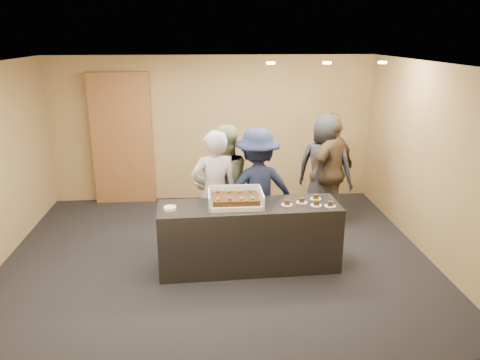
{
  "coord_description": "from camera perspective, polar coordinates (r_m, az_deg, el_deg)",
  "views": [
    {
      "loc": [
        -0.14,
        -6.16,
        3.07
      ],
      "look_at": [
        0.33,
        0.0,
        1.12
      ],
      "focal_mm": 35.0,
      "sensor_mm": 36.0,
      "label": 1
    }
  ],
  "objects": [
    {
      "name": "room",
      "position": [
        6.4,
        -2.95,
        1.87
      ],
      "size": [
        6.04,
        6.0,
        2.7
      ],
      "color": "black",
      "rests_on": "ground"
    },
    {
      "name": "serving_counter",
      "position": [
        6.35,
        1.11,
        -6.9
      ],
      "size": [
        2.43,
        0.8,
        0.9
      ],
      "primitive_type": "cube",
      "rotation": [
        0.0,
        0.0,
        0.04
      ],
      "color": "black",
      "rests_on": "floor"
    },
    {
      "name": "storage_cabinet",
      "position": [
        8.9,
        -14.16,
        4.87
      ],
      "size": [
        1.1,
        0.15,
        2.41
      ],
      "primitive_type": "cube",
      "color": "brown",
      "rests_on": "floor"
    },
    {
      "name": "cake_box",
      "position": [
        6.17,
        -0.55,
        -2.64
      ],
      "size": [
        0.71,
        0.49,
        0.21
      ],
      "color": "white",
      "rests_on": "serving_counter"
    },
    {
      "name": "sheet_cake",
      "position": [
        6.13,
        -0.54,
        -2.28
      ],
      "size": [
        0.61,
        0.42,
        0.12
      ],
      "color": "#3B230D",
      "rests_on": "cake_box"
    },
    {
      "name": "plate_stack",
      "position": [
        6.08,
        -8.53,
        -3.42
      ],
      "size": [
        0.16,
        0.16,
        0.04
      ],
      "primitive_type": "cylinder",
      "color": "white",
      "rests_on": "serving_counter"
    },
    {
      "name": "slice_a",
      "position": [
        6.21,
        5.76,
        -2.83
      ],
      "size": [
        0.15,
        0.15,
        0.07
      ],
      "color": "white",
      "rests_on": "serving_counter"
    },
    {
      "name": "slice_b",
      "position": [
        6.31,
        7.54,
        -2.54
      ],
      "size": [
        0.15,
        0.15,
        0.07
      ],
      "color": "white",
      "rests_on": "serving_counter"
    },
    {
      "name": "slice_c",
      "position": [
        6.24,
        9.29,
        -2.88
      ],
      "size": [
        0.15,
        0.15,
        0.07
      ],
      "color": "white",
      "rests_on": "serving_counter"
    },
    {
      "name": "slice_d",
      "position": [
        6.47,
        9.21,
        -2.11
      ],
      "size": [
        0.15,
        0.15,
        0.07
      ],
      "color": "white",
      "rests_on": "serving_counter"
    },
    {
      "name": "slice_e",
      "position": [
        6.24,
        10.94,
        -2.95
      ],
      "size": [
        0.15,
        0.15,
        0.07
      ],
      "color": "white",
      "rests_on": "serving_counter"
    },
    {
      "name": "person_server_grey",
      "position": [
        6.58,
        -3.09,
        -1.68
      ],
      "size": [
        0.73,
        0.55,
        1.82
      ],
      "primitive_type": "imported",
      "rotation": [
        0.0,
        0.0,
        3.32
      ],
      "color": "#A2A2A7",
      "rests_on": "floor"
    },
    {
      "name": "person_sage_man",
      "position": [
        6.89,
        -2.01,
        -0.76
      ],
      "size": [
        1.06,
        0.93,
        1.83
      ],
      "primitive_type": "imported",
      "rotation": [
        0.0,
        0.0,
        3.45
      ],
      "color": "gray",
      "rests_on": "floor"
    },
    {
      "name": "person_navy_man",
      "position": [
        6.78,
        2.14,
        -1.18
      ],
      "size": [
        1.26,
        0.85,
        1.8
      ],
      "primitive_type": "imported",
      "rotation": [
        0.0,
        0.0,
        3.3
      ],
      "color": "#171E3B",
      "rests_on": "floor"
    },
    {
      "name": "person_brown_extra",
      "position": [
        7.77,
        11.09,
        1.1
      ],
      "size": [
        1.12,
        1.04,
        1.85
      ],
      "primitive_type": "imported",
      "rotation": [
        0.0,
        0.0,
        3.84
      ],
      "color": "brown",
      "rests_on": "floor"
    },
    {
      "name": "person_dark_suit",
      "position": [
        7.8,
        10.3,
        1.3
      ],
      "size": [
        1.08,
        0.95,
        1.87
      ],
      "primitive_type": "imported",
      "rotation": [
        0.0,
        0.0,
        2.67
      ],
      "color": "#232227",
      "rests_on": "floor"
    },
    {
      "name": "ceiling_spotlights",
      "position": [
        6.9,
        10.57,
        13.88
      ],
      "size": [
        1.72,
        0.12,
        0.03
      ],
      "color": "#FFEAC6",
      "rests_on": "ceiling"
    }
  ]
}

